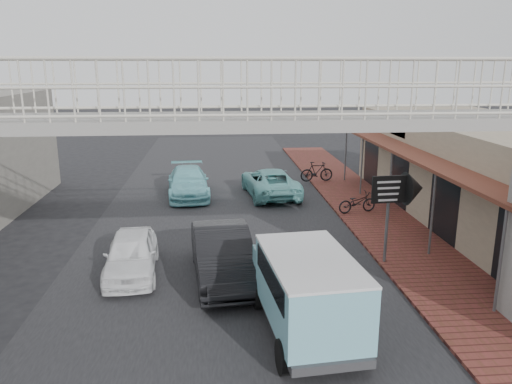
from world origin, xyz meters
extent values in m
plane|color=black|center=(0.00, 0.00, 0.00)|extent=(120.00, 120.00, 0.00)
cube|color=black|center=(0.00, 0.00, 0.01)|extent=(10.00, 60.00, 0.01)
cube|color=brown|center=(6.50, 3.00, 0.05)|extent=(3.00, 40.00, 0.10)
cube|color=gray|center=(11.00, 4.00, 2.00)|extent=(6.00, 18.00, 4.00)
cube|color=brown|center=(7.70, 4.00, 2.90)|extent=(1.80, 18.00, 0.12)
cube|color=silver|center=(8.05, 7.50, 3.30)|extent=(0.08, 2.60, 0.90)
cube|color=#B21914|center=(8.05, 1.00, 3.30)|extent=(0.08, 2.20, 0.80)
cube|color=gray|center=(0.00, -4.00, 5.12)|extent=(14.00, 2.00, 0.24)
cube|color=beige|center=(0.00, -3.05, 5.79)|extent=(14.00, 0.08, 1.10)
cube|color=beige|center=(0.00, -4.95, 5.79)|extent=(14.00, 0.08, 1.10)
imported|color=white|center=(-2.76, 0.40, 0.64)|extent=(1.78, 3.88, 1.29)
imported|color=black|center=(0.00, -0.15, 0.77)|extent=(2.07, 4.83, 1.55)
imported|color=#65B0B0|center=(2.50, 9.42, 0.67)|extent=(2.75, 5.07, 1.35)
imported|color=#7DD0D9|center=(-1.46, 9.69, 0.68)|extent=(2.27, 4.83, 1.36)
cylinder|color=black|center=(0.90, -2.12, 0.38)|extent=(0.33, 0.78, 0.76)
cylinder|color=black|center=(2.58, -1.96, 0.38)|extent=(0.33, 0.78, 0.76)
cylinder|color=black|center=(1.17, -5.03, 0.38)|extent=(0.33, 0.78, 0.76)
cylinder|color=black|center=(2.86, -4.88, 0.38)|extent=(0.33, 0.78, 0.76)
cube|color=#76BBCC|center=(1.91, -3.82, 1.28)|extent=(2.16, 3.62, 1.46)
cube|color=#76BBCC|center=(1.72, -1.83, 1.03)|extent=(1.84, 1.14, 0.97)
cube|color=black|center=(1.91, -3.82, 1.68)|extent=(2.14, 2.98, 0.54)
cube|color=silver|center=(1.91, -3.82, 2.04)|extent=(2.18, 3.63, 0.06)
imported|color=black|center=(5.84, 5.91, 0.55)|extent=(1.81, 0.98, 0.90)
imported|color=black|center=(5.30, 11.80, 0.64)|extent=(1.83, 0.68, 1.08)
cylinder|color=#59595B|center=(5.20, 0.49, 1.49)|extent=(0.10, 0.10, 2.78)
cube|color=black|center=(5.20, 0.46, 2.49)|extent=(1.15, 0.14, 0.86)
cone|color=black|center=(6.01, 0.52, 2.49)|extent=(0.65, 1.09, 1.05)
cube|color=white|center=(5.16, 0.42, 2.45)|extent=(0.76, 0.06, 0.57)
camera|label=1|loc=(-0.18, -14.07, 6.24)|focal=35.00mm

